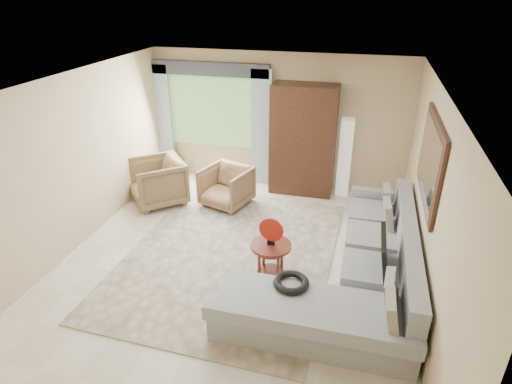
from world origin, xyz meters
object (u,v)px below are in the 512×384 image
(armchair_left, at_px, (158,182))
(armoire, at_px, (303,140))
(tv_screen, at_px, (385,253))
(coffee_table, at_px, (271,261))
(potted_plant, at_px, (176,164))
(sectional_sofa, at_px, (359,275))
(floor_lamp, at_px, (345,158))
(armchair_right, at_px, (226,187))

(armchair_left, bearing_deg, armoire, 74.13)
(tv_screen, distance_m, coffee_table, 1.52)
(potted_plant, xyz_separation_m, armoire, (2.66, -0.00, 0.76))
(sectional_sofa, relative_size, tv_screen, 4.68)
(coffee_table, relative_size, floor_lamp, 0.37)
(armchair_left, xyz_separation_m, potted_plant, (-0.18, 1.18, -0.13))
(tv_screen, relative_size, armchair_left, 0.79)
(armchair_left, height_order, potted_plant, armchair_left)
(tv_screen, height_order, armoire, armoire)
(armchair_right, bearing_deg, tv_screen, -19.31)
(coffee_table, relative_size, armchair_left, 0.60)
(armoire, height_order, floor_lamp, armoire)
(sectional_sofa, relative_size, armchair_left, 3.71)
(sectional_sofa, xyz_separation_m, armchair_right, (-2.47, 1.95, 0.08))
(sectional_sofa, relative_size, armoire, 1.65)
(sectional_sofa, xyz_separation_m, potted_plant, (-3.89, 2.90, 0.01))
(sectional_sofa, height_order, armchair_left, sectional_sofa)
(tv_screen, bearing_deg, potted_plant, 144.46)
(sectional_sofa, height_order, floor_lamp, floor_lamp)
(floor_lamp, bearing_deg, sectional_sofa, -81.67)
(coffee_table, bearing_deg, armoire, 90.89)
(armchair_left, height_order, armoire, armoire)
(potted_plant, height_order, floor_lamp, floor_lamp)
(sectional_sofa, bearing_deg, potted_plant, 143.34)
(potted_plant, bearing_deg, floor_lamp, 0.98)
(coffee_table, height_order, armchair_right, armchair_right)
(tv_screen, height_order, coffee_table, tv_screen)
(armchair_left, xyz_separation_m, armchair_right, (1.25, 0.23, -0.06))
(armchair_left, bearing_deg, armchair_right, 59.18)
(sectional_sofa, bearing_deg, armchair_right, 141.64)
(armchair_left, distance_m, floor_lamp, 3.52)
(armchair_left, xyz_separation_m, floor_lamp, (3.28, 1.24, 0.33))
(sectional_sofa, distance_m, armchair_right, 3.14)
(potted_plant, height_order, armoire, armoire)
(tv_screen, distance_m, armchair_right, 3.42)
(potted_plant, distance_m, armoire, 2.77)
(sectional_sofa, height_order, tv_screen, tv_screen)
(sectional_sofa, distance_m, armoire, 3.24)
(sectional_sofa, bearing_deg, coffee_table, -179.90)
(armoire, bearing_deg, potted_plant, 179.98)
(sectional_sofa, bearing_deg, armchair_left, 155.14)
(armchair_right, bearing_deg, armchair_left, -152.40)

